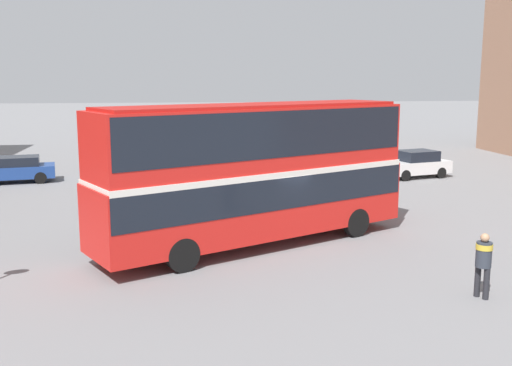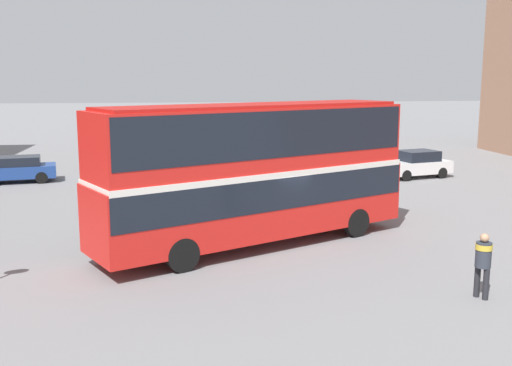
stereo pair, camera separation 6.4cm
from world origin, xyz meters
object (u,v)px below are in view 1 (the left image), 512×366
Objects in this scene: double_decker_bus at (256,166)px; pedestrian_foreground at (483,259)px; parked_car_kerb_near at (17,169)px; parked_car_kerb_far at (415,164)px.

double_decker_bus reaches higher than pedestrian_foreground.
parked_car_kerb_near is (-11.23, 14.16, -2.03)m from double_decker_bus.
parked_car_kerb_far is (10.99, 12.76, -1.98)m from double_decker_bus.
double_decker_bus reaches higher than parked_car_kerb_far.
pedestrian_foreground is at bearing -74.94° from double_decker_bus.
parked_car_kerb_far is at bearing 22.43° from double_decker_bus.
parked_car_kerb_near is 22.27m from parked_car_kerb_far.
parked_car_kerb_far reaches higher than parked_car_kerb_near.
double_decker_bus is 6.48× the size of pedestrian_foreground.
parked_car_kerb_near is at bearing 101.59° from double_decker_bus.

